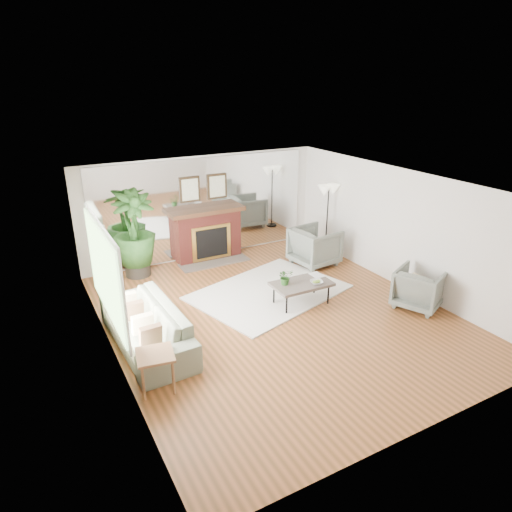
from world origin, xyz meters
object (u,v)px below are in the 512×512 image
sofa (146,326)px  side_table (155,359)px  potted_ficus (134,232)px  fireplace (208,233)px  floor_lamp (328,196)px  coffee_table (302,284)px  armchair_front (419,288)px  armchair_back (315,246)px

sofa → side_table: bearing=-11.4°
sofa → potted_ficus: (0.64, 2.93, 0.68)m
fireplace → floor_lamp: size_ratio=1.15×
coffee_table → armchair_front: bearing=-31.2°
sofa → armchair_back: armchair_back is taller
coffee_table → floor_lamp: (2.05, 1.95, 1.10)m
coffee_table → potted_ficus: size_ratio=0.60×
potted_ficus → floor_lamp: bearing=-12.4°
armchair_back → potted_ficus: 4.17m
armchair_front → potted_ficus: bearing=22.5°
armchair_back → floor_lamp: size_ratio=0.56×
armchair_back → armchair_front: bearing=-175.4°
sofa → armchair_back: 4.79m
sofa → side_table: size_ratio=4.07×
sofa → fireplace: bearing=139.6°
coffee_table → armchair_back: size_ratio=1.17×
coffee_table → sofa: bearing=179.7°
side_table → sofa: bearing=80.7°
potted_ficus → armchair_front: bearing=-43.1°
sofa → armchair_front: (5.05, -1.20, 0.04)m
coffee_table → side_table: 3.51m
armchair_back → potted_ficus: potted_ficus is taller
floor_lamp → armchair_front: bearing=-91.8°
side_table → coffee_table: bearing=20.0°
sofa → side_table: (-0.20, -1.22, 0.14)m
potted_ficus → floor_lamp: 4.65m
sofa → potted_ficus: potted_ficus is taller
floor_lamp → side_table: bearing=-149.5°
fireplace → armchair_back: (2.08, -1.54, -0.21)m
side_table → armchair_front: bearing=0.2°
fireplace → armchair_back: 2.60m
armchair_front → floor_lamp: 3.33m
armchair_front → side_table: size_ratio=1.43×
coffee_table → floor_lamp: size_ratio=0.66×
fireplace → coffee_table: bearing=-78.2°
coffee_table → side_table: size_ratio=1.94×
sofa → armchair_front: 5.19m
fireplace → floor_lamp: bearing=-23.1°
armchair_back → side_table: size_ratio=1.66×
floor_lamp → potted_ficus: bearing=167.6°
armchair_front → potted_ficus: size_ratio=0.44×
coffee_table → armchair_front: armchair_front is taller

